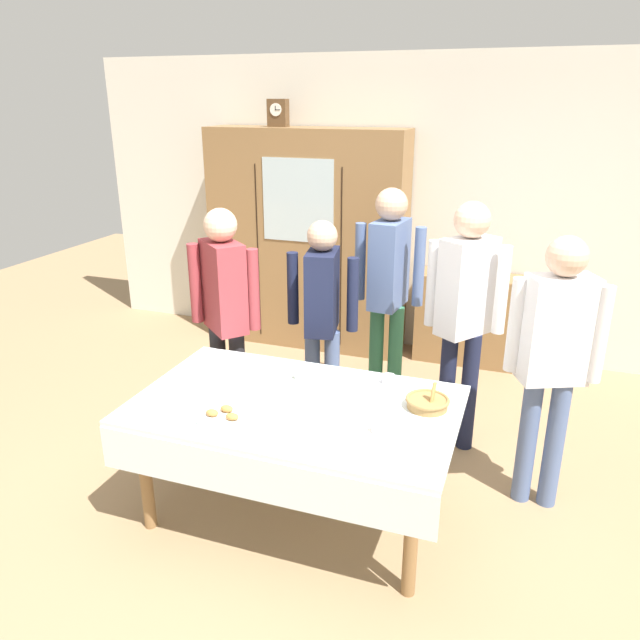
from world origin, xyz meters
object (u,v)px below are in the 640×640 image
(bookshelf_low, at_px, (467,318))
(wall_cabinet, at_px, (307,240))
(tea_cup_far_left, at_px, (380,429))
(bread_basket, at_px, (428,402))
(tea_cup_center, at_px, (301,376))
(person_behind_table_left, at_px, (465,304))
(mantel_clock, at_px, (278,113))
(book_stack, at_px, (471,269))
(spoon_mid_right, at_px, (260,399))
(person_by_cabinet, at_px, (554,350))
(person_beside_shelf, at_px, (322,308))
(tea_cup_far_right, at_px, (389,381))
(dining_table, at_px, (294,420))
(person_near_right_end, at_px, (389,280))
(person_behind_table_right, at_px, (225,303))
(spoon_center, at_px, (274,428))
(pastry_plate, at_px, (223,416))

(bookshelf_low, bearing_deg, wall_cabinet, -178.13)
(wall_cabinet, distance_m, tea_cup_far_left, 3.09)
(bookshelf_low, distance_m, bread_basket, 2.44)
(tea_cup_center, relative_size, person_behind_table_left, 0.08)
(tea_cup_far_left, height_order, person_behind_table_left, person_behind_table_left)
(mantel_clock, height_order, bread_basket, mantel_clock)
(tea_cup_center, bearing_deg, book_stack, 72.80)
(spoon_mid_right, height_order, person_by_cabinet, person_by_cabinet)
(mantel_clock, distance_m, spoon_mid_right, 3.12)
(tea_cup_center, height_order, person_beside_shelf, person_beside_shelf)
(book_stack, xyz_separation_m, tea_cup_far_right, (-0.21, -2.22, -0.13))
(person_behind_table_left, bearing_deg, dining_table, -124.64)
(mantel_clock, height_order, person_beside_shelf, mantel_clock)
(wall_cabinet, bearing_deg, dining_table, -70.84)
(spoon_mid_right, bearing_deg, book_stack, 72.20)
(wall_cabinet, distance_m, person_near_right_end, 1.54)
(tea_cup_far_right, distance_m, tea_cup_far_left, 0.56)
(person_behind_table_left, bearing_deg, tea_cup_far_left, -101.13)
(bread_basket, bearing_deg, person_near_right_end, 113.03)
(bread_basket, xyz_separation_m, spoon_mid_right, (-0.90, -0.22, -0.03))
(tea_cup_far_left, xyz_separation_m, bread_basket, (0.18, 0.36, 0.01))
(dining_table, relative_size, spoon_mid_right, 14.95)
(dining_table, distance_m, person_near_right_end, 1.54)
(tea_cup_far_left, bearing_deg, bread_basket, 63.63)
(dining_table, relative_size, bookshelf_low, 1.96)
(person_behind_table_right, bearing_deg, tea_cup_center, -29.97)
(tea_cup_center, xyz_separation_m, person_behind_table_right, (-0.71, 0.41, 0.25))
(tea_cup_far_left, height_order, person_by_cabinet, person_by_cabinet)
(spoon_center, xyz_separation_m, spoon_mid_right, (-0.20, 0.26, 0.00))
(mantel_clock, bearing_deg, person_behind_table_right, -78.47)
(person_near_right_end, bearing_deg, bookshelf_low, 67.69)
(spoon_mid_right, xyz_separation_m, person_by_cabinet, (1.52, 0.63, 0.27))
(person_behind_table_right, bearing_deg, tea_cup_far_left, -33.14)
(tea_cup_center, relative_size, person_beside_shelf, 0.08)
(tea_cup_far_left, distance_m, bread_basket, 0.40)
(bread_basket, bearing_deg, person_behind_table_left, 85.62)
(pastry_plate, distance_m, person_behind_table_left, 1.76)
(tea_cup_center, height_order, person_near_right_end, person_near_right_end)
(spoon_mid_right, bearing_deg, person_behind_table_right, 129.10)
(book_stack, xyz_separation_m, tea_cup_center, (-0.72, -2.33, -0.13))
(tea_cup_far_right, bearing_deg, person_by_cabinet, 13.06)
(pastry_plate, relative_size, person_near_right_end, 0.16)
(book_stack, xyz_separation_m, person_near_right_end, (-0.48, -1.17, 0.17))
(mantel_clock, distance_m, person_behind_table_left, 2.69)
(pastry_plate, xyz_separation_m, person_near_right_end, (0.46, 1.73, 0.32))
(person_by_cabinet, bearing_deg, pastry_plate, -151.13)
(person_beside_shelf, bearing_deg, tea_cup_far_left, -58.49)
(dining_table, bearing_deg, tea_cup_far_right, 44.38)
(pastry_plate, distance_m, spoon_mid_right, 0.27)
(pastry_plate, bearing_deg, bookshelf_low, 72.08)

